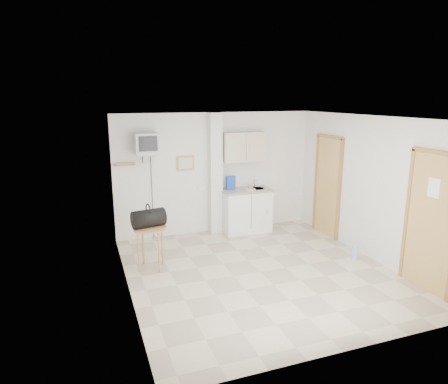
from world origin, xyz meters
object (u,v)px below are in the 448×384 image
object	(u,v)px
round_table	(150,234)
duffel_bag	(149,218)
crt_television	(146,144)
water_bottle	(355,252)

from	to	relation	value
round_table	duffel_bag	size ratio (longest dim) A/B	1.24
crt_television	round_table	size ratio (longest dim) A/B	3.00
round_table	water_bottle	bearing A→B (deg)	-14.36
round_table	water_bottle	xyz separation A→B (m)	(3.43, -0.88, -0.45)
water_bottle	duffel_bag	bearing A→B (deg)	165.12
duffel_bag	water_bottle	size ratio (longest dim) A/B	1.74
round_table	water_bottle	world-z (taller)	round_table
crt_television	duffel_bag	xyz separation A→B (m)	(-0.21, -1.22, -1.07)
duffel_bag	water_bottle	distance (m)	3.63
crt_television	round_table	distance (m)	1.84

